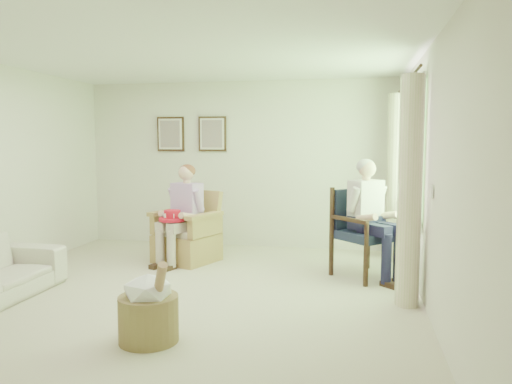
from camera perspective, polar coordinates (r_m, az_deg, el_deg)
floor at (r=5.51m, az=-8.45°, el=-11.72°), size 5.50×5.50×0.00m
back_wall at (r=7.91m, az=-1.78°, el=3.18°), size 5.00×0.04×2.60m
right_wall at (r=5.00m, az=19.38°, el=1.44°), size 0.04×5.50×2.60m
ceiling at (r=5.35m, az=-8.86°, el=15.94°), size 5.00×5.50×0.02m
window at (r=6.17m, az=17.62°, el=4.88°), size 0.13×2.50×1.63m
curtain_left at (r=5.21m, az=17.15°, el=0.01°), size 0.34×0.34×2.30m
curtain_right at (r=7.15m, az=15.62°, el=1.52°), size 0.34×0.34×2.30m
framed_print_left at (r=8.20m, az=-9.74°, el=6.55°), size 0.45×0.05×0.55m
framed_print_right at (r=7.98m, az=-5.02°, el=6.64°), size 0.45×0.05×0.55m
wicker_armchair at (r=7.02m, az=-7.83°, el=-5.34°), size 0.76×0.75×0.97m
wood_armchair at (r=6.33m, az=12.61°, el=-4.09°), size 0.69×0.65×1.06m
person_wicker at (r=6.82m, az=-8.24°, el=-1.79°), size 0.40×0.63×1.32m
person_dark at (r=6.12m, az=12.69°, el=-1.97°), size 0.40×0.63×1.42m
red_hat at (r=6.69m, az=-9.54°, el=-2.82°), size 0.36×0.36×0.14m
hatbox at (r=4.30m, az=-12.18°, el=-12.84°), size 0.62×0.62×0.73m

